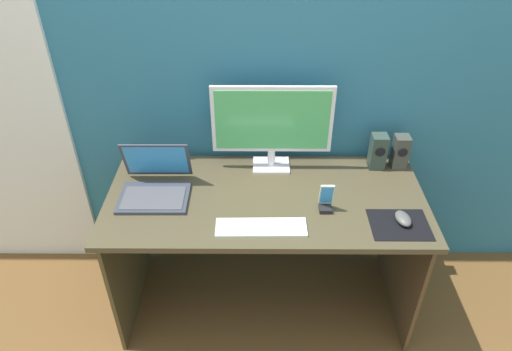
{
  "coord_description": "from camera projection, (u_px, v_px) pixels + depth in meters",
  "views": [
    {
      "loc": [
        -0.03,
        -1.66,
        2.04
      ],
      "look_at": [
        -0.04,
        -0.02,
        0.85
      ],
      "focal_mm": 32.63,
      "sensor_mm": 36.0,
      "label": 1
    }
  ],
  "objects": [
    {
      "name": "ground_plane",
      "position": [
        264.0,
        299.0,
        2.55
      ],
      "size": [
        8.0,
        8.0,
        0.0
      ],
      "primitive_type": "plane",
      "color": "brown"
    },
    {
      "name": "wall_back",
      "position": [
        266.0,
        53.0,
        2.12
      ],
      "size": [
        6.0,
        0.04,
        2.5
      ],
      "primitive_type": "cube",
      "color": "teal",
      "rests_on": "ground_plane"
    },
    {
      "name": "desk",
      "position": [
        265.0,
        220.0,
        2.21
      ],
      "size": [
        1.46,
        0.67,
        0.72
      ],
      "color": "#4A412C",
      "rests_on": "ground_plane"
    },
    {
      "name": "monitor",
      "position": [
        272.0,
        124.0,
        2.18
      ],
      "size": [
        0.57,
        0.14,
        0.43
      ],
      "color": "white",
      "rests_on": "desk"
    },
    {
      "name": "speaker_right",
      "position": [
        400.0,
        152.0,
        2.27
      ],
      "size": [
        0.07,
        0.08,
        0.17
      ],
      "color": "#3A3E38",
      "rests_on": "desk"
    },
    {
      "name": "speaker_near_monitor",
      "position": [
        378.0,
        151.0,
        2.27
      ],
      "size": [
        0.08,
        0.08,
        0.18
      ],
      "color": "#2F3F37",
      "rests_on": "desk"
    },
    {
      "name": "laptop",
      "position": [
        155.0,
        185.0,
        2.12
      ],
      "size": [
        0.31,
        0.29,
        0.22
      ],
      "color": "#363945",
      "rests_on": "desk"
    },
    {
      "name": "keyboard_external",
      "position": [
        261.0,
        227.0,
        1.95
      ],
      "size": [
        0.38,
        0.12,
        0.01
      ],
      "primitive_type": "cube",
      "rotation": [
        0.0,
        0.0,
        0.01
      ],
      "color": "white",
      "rests_on": "desk"
    },
    {
      "name": "mousepad",
      "position": [
        399.0,
        225.0,
        1.97
      ],
      "size": [
        0.25,
        0.2,
        0.0
      ],
      "primitive_type": "cube",
      "color": "black",
      "rests_on": "desk"
    },
    {
      "name": "mouse",
      "position": [
        403.0,
        219.0,
        1.97
      ],
      "size": [
        0.08,
        0.11,
        0.04
      ],
      "primitive_type": "ellipsoid",
      "rotation": [
        0.0,
        0.0,
        0.17
      ],
      "color": "#53504D",
      "rests_on": "mousepad"
    },
    {
      "name": "phone_in_dock",
      "position": [
        326.0,
        201.0,
        2.02
      ],
      "size": [
        0.06,
        0.06,
        0.14
      ],
      "color": "black",
      "rests_on": "desk"
    }
  ]
}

